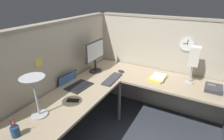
% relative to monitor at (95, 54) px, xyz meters
% --- Properties ---
extents(ground_plane, '(6.80, 6.80, 0.00)m').
position_rel_monitor_xyz_m(ground_plane, '(-0.25, -0.64, -1.02)').
color(ground_plane, '#383D47').
extents(cubicle_wall_back, '(2.57, 0.12, 1.58)m').
position_rel_monitor_xyz_m(cubicle_wall_back, '(-0.61, 0.23, -0.23)').
color(cubicle_wall_back, '#B7AD99').
rests_on(cubicle_wall_back, ground).
extents(cubicle_wall_right, '(0.12, 2.37, 1.58)m').
position_rel_monitor_xyz_m(cubicle_wall_right, '(0.62, -0.90, -0.23)').
color(cubicle_wall_right, '#B7AD99').
rests_on(cubicle_wall_right, ground).
extents(desk, '(2.35, 2.15, 0.73)m').
position_rel_monitor_xyz_m(desk, '(-0.39, -0.69, -0.39)').
color(desk, tan).
rests_on(desk, ground).
extents(monitor, '(0.46, 0.20, 0.50)m').
position_rel_monitor_xyz_m(monitor, '(0.00, 0.00, 0.00)').
color(monitor, '#232326').
rests_on(monitor, desk).
extents(laptop, '(0.37, 0.41, 0.22)m').
position_rel_monitor_xyz_m(laptop, '(-0.53, 0.01, -0.27)').
color(laptop, '#232326').
rests_on(laptop, desk).
extents(keyboard, '(0.44, 0.16, 0.02)m').
position_rel_monitor_xyz_m(keyboard, '(-0.14, -0.38, -0.28)').
color(keyboard, '#38383D').
rests_on(keyboard, desk).
extents(computer_mouse, '(0.06, 0.10, 0.03)m').
position_rel_monitor_xyz_m(computer_mouse, '(0.16, -0.38, -0.28)').
color(computer_mouse, '#232326').
rests_on(computer_mouse, desk).
extents(desk_lamp_dome, '(0.24, 0.24, 0.44)m').
position_rel_monitor_xyz_m(desk_lamp_dome, '(-1.22, -0.10, 0.07)').
color(desk_lamp_dome, '#B7BABF').
rests_on(desk_lamp_dome, desk).
extents(pen_cup, '(0.08, 0.08, 0.18)m').
position_rel_monitor_xyz_m(pen_cup, '(-1.52, -0.14, -0.24)').
color(pen_cup, navy).
rests_on(pen_cup, desk).
extents(cell_phone, '(0.12, 0.16, 0.01)m').
position_rel_monitor_xyz_m(cell_phone, '(-0.84, -0.23, -0.29)').
color(cell_phone, black).
rests_on(cell_phone, desk).
extents(office_phone, '(0.19, 0.21, 0.11)m').
position_rel_monitor_xyz_m(office_phone, '(0.20, -1.69, -0.26)').
color(office_phone, '#38383D').
rests_on(office_phone, desk).
extents(book_stack, '(0.31, 0.25, 0.04)m').
position_rel_monitor_xyz_m(book_stack, '(0.21, -0.96, -0.27)').
color(book_stack, yellow).
rests_on(book_stack, desk).
extents(desk_lamp_paper, '(0.13, 0.13, 0.53)m').
position_rel_monitor_xyz_m(desk_lamp_paper, '(0.30, -1.39, 0.09)').
color(desk_lamp_paper, '#B7BABF').
rests_on(desk_lamp_paper, desk).
extents(wall_clock, '(0.04, 0.22, 0.22)m').
position_rel_monitor_xyz_m(wall_clock, '(0.57, -1.25, 0.19)').
color(wall_clock, '#B7BABF').
extents(pinned_note_leftmost, '(0.09, 0.00, 0.09)m').
position_rel_monitor_xyz_m(pinned_note_leftmost, '(-0.90, 0.18, 0.14)').
color(pinned_note_leftmost, '#EAD84C').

